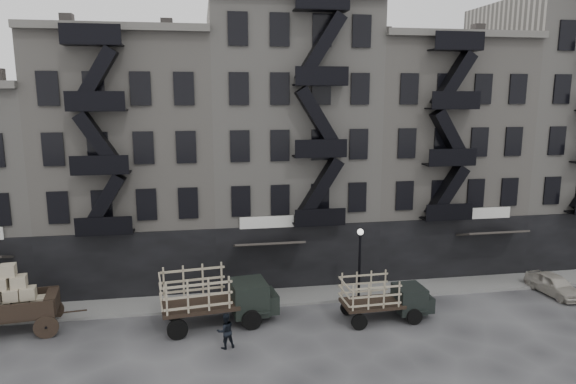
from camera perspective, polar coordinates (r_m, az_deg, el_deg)
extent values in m
plane|color=#38383A|center=(27.46, 3.32, -14.45)|extent=(140.00, 140.00, 0.00)
cube|color=slate|center=(30.78, 1.74, -11.38)|extent=(55.00, 2.50, 0.15)
cube|color=#4C4744|center=(36.16, -29.30, 10.91)|extent=(0.70, 0.70, 1.20)
cube|color=gray|center=(34.70, -16.75, 3.43)|extent=(10.00, 10.00, 15.00)
cube|color=black|center=(31.11, -17.29, -7.86)|extent=(10.00, 0.35, 4.00)
cube|color=#595651|center=(29.53, -18.86, 17.06)|extent=(10.00, 0.50, 0.40)
cube|color=#4C4744|center=(35.14, -22.57, 16.41)|extent=(0.70, 0.70, 1.20)
cube|color=#4C4744|center=(34.41, -13.21, 17.07)|extent=(0.70, 0.70, 1.20)
cube|color=gray|center=(34.77, -0.20, 5.57)|extent=(10.00, 10.00, 17.00)
cube|color=black|center=(31.31, 1.29, -7.23)|extent=(10.00, 0.35, 4.00)
cube|color=#4C4744|center=(35.59, 4.03, 20.37)|extent=(0.70, 0.70, 1.20)
cube|color=gray|center=(37.81, 14.97, 4.11)|extent=(10.00, 10.00, 15.00)
cube|color=black|center=(34.54, 17.91, -6.02)|extent=(10.00, 0.35, 4.00)
cube|color=#595651|center=(33.13, 19.47, 16.30)|extent=(10.00, 0.50, 0.40)
cube|color=#4C4744|center=(36.61, 11.15, 16.77)|extent=(0.70, 0.70, 1.20)
cube|color=#4C4744|center=(38.86, 19.07, 16.04)|extent=(0.70, 0.70, 1.20)
cube|color=gray|center=(42.80, 27.42, 6.03)|extent=(10.00, 10.00, 18.00)
cylinder|color=black|center=(29.77, 7.94, -8.31)|extent=(0.14, 0.14, 4.00)
sphere|color=silver|center=(29.15, 8.05, -4.41)|extent=(0.36, 0.36, 0.36)
cube|color=black|center=(29.37, -28.00, -11.78)|extent=(4.04, 2.49, 0.21)
cylinder|color=black|center=(28.32, -25.29, -13.43)|extent=(1.17, 0.25, 1.17)
cylinder|color=black|center=(30.25, -24.73, -11.81)|extent=(1.17, 0.25, 1.17)
cube|color=black|center=(28.92, -24.72, -10.94)|extent=(0.74, 1.75, 0.85)
cube|color=black|center=(27.10, -9.80, -12.24)|extent=(4.04, 2.69, 0.20)
cube|color=black|center=(27.44, -4.37, -11.56)|extent=(2.02, 2.21, 1.67)
cube|color=black|center=(27.78, -2.30, -11.99)|extent=(1.09, 1.77, 1.00)
cylinder|color=black|center=(26.73, -4.06, -14.01)|extent=(1.03, 0.37, 1.00)
cylinder|color=black|center=(28.73, -5.06, -12.19)|extent=(1.03, 0.37, 1.00)
cylinder|color=black|center=(26.27, -12.18, -14.72)|extent=(1.03, 0.37, 1.00)
cylinder|color=black|center=(28.29, -12.57, -12.80)|extent=(1.03, 0.37, 1.00)
cube|color=black|center=(27.80, 9.31, -12.11)|extent=(3.15, 1.93, 0.16)
cube|color=black|center=(28.54, 13.31, -11.44)|extent=(1.51, 1.69, 1.36)
cube|color=black|center=(28.98, 14.78, -11.74)|extent=(0.78, 1.39, 0.82)
cylinder|color=black|center=(28.00, 13.87, -13.33)|extent=(0.82, 0.23, 0.82)
cylinder|color=black|center=(29.50, 12.33, -11.97)|extent=(0.82, 0.23, 0.82)
cylinder|color=black|center=(26.92, 7.93, -14.13)|extent=(0.82, 0.23, 0.82)
cylinder|color=black|center=(28.47, 6.68, -12.64)|extent=(0.82, 0.23, 0.82)
imported|color=#B0AA9E|center=(34.65, 27.46, -9.09)|extent=(1.90, 3.81, 1.25)
imported|color=black|center=(24.97, -6.96, -15.06)|extent=(0.98, 0.85, 1.72)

